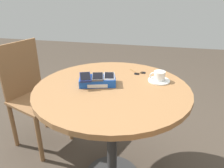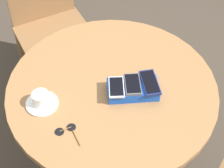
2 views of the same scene
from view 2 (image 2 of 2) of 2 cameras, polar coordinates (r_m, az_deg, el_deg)
The scene contains 9 objects.
round_table at distance 1.76m, azimuth -0.00°, elevation -3.06°, with size 0.95×0.95×0.75m.
phone_box at distance 1.63m, azimuth 3.19°, elevation -0.81°, with size 0.24×0.17×0.05m.
phone_navy at distance 1.62m, azimuth 5.80°, elevation 0.22°, with size 0.11×0.16×0.01m.
phone_gray at distance 1.61m, azimuth 3.17°, elevation -0.03°, with size 0.10×0.13×0.01m.
phone_white at distance 1.60m, azimuth 0.68°, elevation -0.47°, with size 0.09×0.13×0.01m.
saucer at distance 1.63m, azimuth -10.61°, elevation -2.95°, with size 0.14×0.14×0.01m, color white.
coffee_cup at distance 1.60m, azimuth -10.69°, elevation -2.18°, with size 0.10×0.07×0.06m.
sunglasses at distance 1.53m, azimuth -6.90°, elevation -7.04°, with size 0.12×0.10×0.01m.
chair_far_side at distance 2.43m, azimuth -9.11°, elevation 8.33°, with size 0.63×0.63×0.86m.
Camera 2 is at (-0.20, 1.08, 2.01)m, focal length 60.00 mm.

